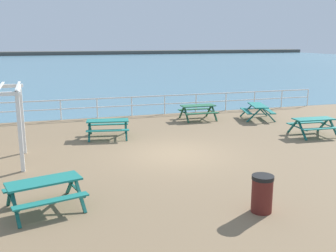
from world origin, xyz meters
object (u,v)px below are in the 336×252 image
at_px(picnic_table_near_left, 198,109).
at_px(picnic_table_far_left, 313,123).
at_px(picnic_table_mid_centre, 44,187).
at_px(picnic_table_far_right, 108,124).
at_px(picnic_table_near_right, 258,108).
at_px(litter_bin, 262,194).

xyz_separation_m(picnic_table_near_left, picnic_table_far_left, (3.63, -4.79, 0.00)).
height_order(picnic_table_mid_centre, picnic_table_far_left, same).
xyz_separation_m(picnic_table_mid_centre, picnic_table_far_right, (2.61, 6.93, 0.00)).
distance_m(picnic_table_near_right, picnic_table_mid_centre, 13.86).
height_order(picnic_table_near_right, picnic_table_mid_centre, same).
height_order(picnic_table_far_left, litter_bin, litter_bin).
xyz_separation_m(picnic_table_mid_centre, picnic_table_far_left, (11.41, 4.61, 0.00)).
relative_size(picnic_table_near_left, picnic_table_mid_centre, 0.86).
distance_m(picnic_table_near_left, litter_bin, 11.43).
bearing_deg(litter_bin, picnic_table_far_left, 45.40).
bearing_deg(litter_bin, picnic_table_near_right, 60.96).
xyz_separation_m(picnic_table_near_right, picnic_table_far_right, (-8.27, -1.66, 0.00)).
relative_size(picnic_table_near_right, litter_bin, 2.24).
bearing_deg(picnic_table_near_left, picnic_table_mid_centre, -128.89).
bearing_deg(picnic_table_near_left, picnic_table_near_right, -14.07).
relative_size(picnic_table_far_right, litter_bin, 2.12).
bearing_deg(picnic_table_far_right, litter_bin, -64.39).
relative_size(picnic_table_near_right, picnic_table_mid_centre, 1.00).
relative_size(picnic_table_near_right, picnic_table_far_left, 1.13).
bearing_deg(picnic_table_near_left, litter_bin, -102.52).
distance_m(picnic_table_near_left, picnic_table_near_right, 3.21).
bearing_deg(picnic_table_far_left, picnic_table_near_right, 100.90).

